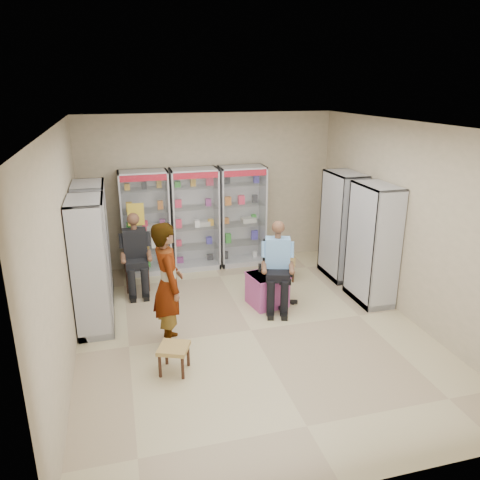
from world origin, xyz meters
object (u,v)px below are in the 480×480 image
object	(u,v)px
cabinet_back_left	(146,223)
pink_trunk	(267,289)
cabinet_right_far	(342,226)
cabinet_left_near	(91,266)
cabinet_left_far	(93,242)
seated_shopkeeper	(277,267)
woven_stool_a	(285,270)
cabinet_back_right	(242,216)
woven_stool_b	(174,359)
cabinet_back_mid	(195,220)
cabinet_right_near	(373,244)
wooden_chair	(136,264)
standing_man	(168,284)
office_chair	(276,274)

from	to	relation	value
cabinet_back_left	pink_trunk	world-z (taller)	cabinet_back_left
cabinet_right_far	cabinet_left_near	xyz separation A→B (m)	(-4.46, -0.90, 0.00)
cabinet_left_far	seated_shopkeeper	size ratio (longest dim) A/B	1.45
woven_stool_a	cabinet_back_right	bearing A→B (deg)	119.59
woven_stool_b	cabinet_back_right	bearing A→B (deg)	62.13
cabinet_left_near	pink_trunk	bearing A→B (deg)	91.47
cabinet_back_mid	pink_trunk	bearing A→B (deg)	-66.50
cabinet_back_right	cabinet_back_mid	bearing A→B (deg)	180.00
cabinet_back_left	woven_stool_a	bearing A→B (deg)	-22.22
cabinet_back_right	cabinet_right_near	bearing A→B (deg)	-53.84
cabinet_right_near	pink_trunk	distance (m)	1.90
cabinet_left_far	pink_trunk	world-z (taller)	cabinet_left_far
cabinet_right_far	cabinet_right_near	world-z (taller)	same
seated_shopkeeper	cabinet_right_far	bearing A→B (deg)	46.36
cabinet_left_far	woven_stool_b	size ratio (longest dim) A/B	5.48
cabinet_back_mid	wooden_chair	world-z (taller)	cabinet_back_mid
pink_trunk	woven_stool_b	xyz separation A→B (m)	(-1.75, -1.53, -0.09)
cabinet_back_mid	cabinet_right_far	distance (m)	2.82
cabinet_left_far	woven_stool_b	world-z (taller)	cabinet_left_far
cabinet_right_far	cabinet_right_near	bearing A→B (deg)	-180.00
pink_trunk	woven_stool_b	bearing A→B (deg)	-138.83
cabinet_back_mid	woven_stool_a	distance (m)	2.00
cabinet_back_mid	cabinet_left_far	xyz separation A→B (m)	(-1.88, -0.93, 0.00)
cabinet_right_far	cabinet_back_right	bearing A→B (deg)	55.27
woven_stool_b	standing_man	world-z (taller)	standing_man
cabinet_back_mid	cabinet_right_near	bearing A→B (deg)	-40.84
cabinet_back_left	cabinet_right_far	size ratio (longest dim) A/B	1.00
cabinet_back_right	standing_man	xyz separation A→B (m)	(-1.80, -2.74, -0.11)
seated_shopkeeper	cabinet_left_far	bearing A→B (deg)	175.76
cabinet_back_left	wooden_chair	size ratio (longest dim) A/B	2.13
cabinet_right_far	standing_man	bearing A→B (deg)	115.19
cabinet_back_left	wooden_chair	bearing A→B (deg)	-108.90
woven_stool_b	cabinet_left_near	bearing A→B (deg)	124.07
pink_trunk	woven_stool_b	world-z (taller)	pink_trunk
woven_stool_a	standing_man	distance (m)	3.02
office_chair	seated_shopkeeper	bearing A→B (deg)	-73.21
cabinet_left_far	office_chair	size ratio (longest dim) A/B	1.85
cabinet_back_mid	cabinet_back_right	distance (m)	0.95
cabinet_left_near	pink_trunk	xyz separation A→B (m)	(2.73, 0.07, -0.73)
cabinet_right_near	seated_shopkeeper	xyz separation A→B (m)	(-1.59, 0.20, -0.31)
office_chair	standing_man	size ratio (longest dim) A/B	0.61
cabinet_left_near	woven_stool_a	world-z (taller)	cabinet_left_near
cabinet_back_mid	cabinet_left_far	size ratio (longest dim) A/B	1.00
wooden_chair	woven_stool_b	xyz separation A→B (m)	(0.31, -2.76, -0.29)
cabinet_left_far	office_chair	xyz separation A→B (m)	(2.87, -1.05, -0.46)
cabinet_back_mid	cabinet_right_far	size ratio (longest dim) A/B	1.00
cabinet_back_left	cabinet_right_near	world-z (taller)	same
cabinet_left_near	standing_man	distance (m)	1.26
cabinet_left_near	wooden_chair	size ratio (longest dim) A/B	2.13
woven_stool_a	office_chair	bearing A→B (deg)	-118.84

